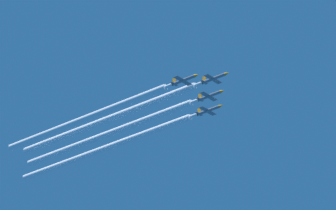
# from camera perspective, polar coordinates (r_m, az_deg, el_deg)

# --- Properties ---
(jet_lead) EXTENTS (8.21, 11.96, 2.87)m
(jet_lead) POSITION_cam_1_polar(r_m,az_deg,el_deg) (451.04, 2.06, 1.19)
(jet_lead) COLOR slate
(jet_left_wingman) EXTENTS (8.21, 11.96, 2.87)m
(jet_left_wingman) POSITION_cam_1_polar(r_m,az_deg,el_deg) (459.81, 1.87, 0.42)
(jet_left_wingman) COLOR slate
(jet_right_wingman) EXTENTS (8.21, 11.96, 2.87)m
(jet_right_wingman) POSITION_cam_1_polar(r_m,az_deg,el_deg) (449.67, 0.73, 1.12)
(jet_right_wingman) COLOR slate
(jet_outer_left) EXTENTS (8.21, 11.96, 2.87)m
(jet_outer_left) POSITION_cam_1_polar(r_m,az_deg,el_deg) (467.95, 1.82, -0.22)
(jet_outer_left) COLOR slate
(smoke_trail_lead) EXTENTS (2.37, 87.07, 2.37)m
(smoke_trail_lead) POSITION_cam_1_polar(r_m,az_deg,el_deg) (478.84, -2.58, -0.60)
(smoke_trail_lead) COLOR white
(smoke_trail_left_wingman) EXTENTS (2.37, 84.58, 2.37)m
(smoke_trail_left_wingman) POSITION_cam_1_polar(r_m,az_deg,el_deg) (487.13, -2.57, -1.24)
(smoke_trail_left_wingman) COLOR white
(smoke_trail_right_wingman) EXTENTS (2.37, 80.14, 2.37)m
(smoke_trail_right_wingman) POSITION_cam_1_polar(r_m,az_deg,el_deg) (476.19, -3.54, -0.55)
(smoke_trail_right_wingman) COLOR white
(smoke_trail_outer_left) EXTENTS (2.37, 88.26, 2.37)m
(smoke_trail_outer_left) POSITION_cam_1_polar(r_m,az_deg,el_deg) (496.53, -2.70, -1.88)
(smoke_trail_outer_left) COLOR white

